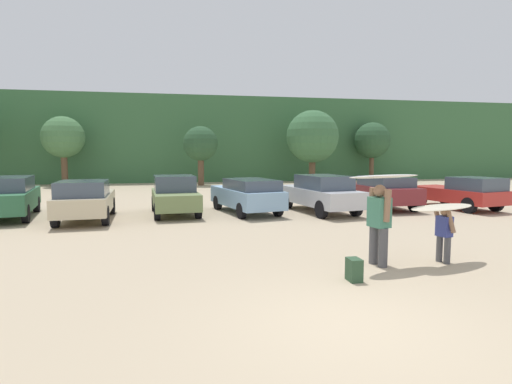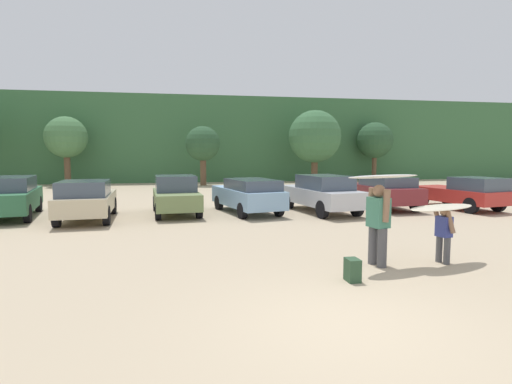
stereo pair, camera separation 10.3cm
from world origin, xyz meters
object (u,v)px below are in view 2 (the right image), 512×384
Objects in this scene: parked_car_sky_blue at (248,195)px; parked_car_silver at (322,193)px; parked_car_olive_green at (176,195)px; person_child at (444,232)px; surfboard_cream at (442,207)px; parked_car_champagne at (86,199)px; parked_car_maroon at (384,191)px; person_adult at (378,220)px; backpack_dropped at (352,270)px; surfboard_white at (384,176)px; parked_car_red at (464,192)px; parked_car_forest_green at (7,196)px.

parked_car_silver is at bearing -110.09° from parked_car_sky_blue.
parked_car_olive_green is 10.63m from person_child.
parked_car_olive_green is 1.95× the size of surfboard_cream.
parked_car_champagne is 1.06× the size of parked_car_olive_green.
parked_car_maroon is 2.28× the size of person_adult.
parked_car_olive_green is 10.25m from backpack_dropped.
person_adult is at bearing 43.37° from backpack_dropped.
surfboard_white reaches higher than parked_car_sky_blue.
parked_car_champagne is at bearing -59.35° from surfboard_white.
parked_car_red reaches higher than parked_car_sky_blue.
person_adult reaches higher than parked_car_olive_green.
parked_car_forest_green is at bearing 83.51° from parked_car_olive_green.
parked_car_champagne is 2.06× the size of surfboard_cream.
parked_car_olive_green reaches higher than backpack_dropped.
person_adult is at bearing -36.26° from surfboard_white.
parked_car_champagne is 2.15× the size of surfboard_white.
parked_car_olive_green is 0.88× the size of parked_car_sky_blue.
parked_car_sky_blue is 1.10× the size of parked_car_maroon.
person_adult is 0.91× the size of surfboard_white.
parked_car_silver reaches higher than person_child.
parked_car_champagne is 2.36× the size of person_adult.
parked_car_forest_green is 14.13m from surfboard_white.
parked_car_maroon reaches higher than backpack_dropped.
backpack_dropped is (0.45, -9.40, -0.56)m from parked_car_sky_blue.
surfboard_white is (-1.48, 0.05, 1.28)m from person_child.
parked_car_olive_green is at bearing 74.40° from parked_car_silver.
surfboard_white is (10.88, -8.94, 1.14)m from parked_car_forest_green.
parked_car_champagne is at bearing -52.68° from person_child.
parked_car_sky_blue is (6.20, 0.75, -0.01)m from parked_car_champagne.
surfboard_cream is (12.24, -9.07, 0.44)m from parked_car_forest_green.
person_adult is at bearing 159.34° from parked_car_silver.
surfboard_cream is at bearing 128.90° from parked_car_red.
surfboard_white reaches higher than person_child.
parked_car_sky_blue is 9.10m from surfboard_cream.
surfboard_white is at bearing -14.71° from person_child.
parked_car_silver is at bearing -102.78° from person_child.
parked_car_champagne is at bearing 127.57° from backpack_dropped.
parked_car_silver reaches higher than backpack_dropped.
parked_car_sky_blue reaches higher than person_child.
parked_car_red is 3.42× the size of person_child.
parked_car_champagne reaches higher than surfboard_cream.
parked_car_champagne is 9.49× the size of backpack_dropped.
parked_car_olive_green is 8.95× the size of backpack_dropped.
parked_car_champagne reaches higher than parked_car_sky_blue.
backpack_dropped is at bearing 5.98° from person_child.
person_adult is (10.79, -8.90, 0.17)m from parked_car_forest_green.
parked_car_red is (3.34, -0.91, -0.05)m from parked_car_maroon.
parked_car_forest_green reaches higher than parked_car_maroon.
parked_car_champagne is 9.27m from parked_car_silver.
parked_car_maroon is 9.20× the size of backpack_dropped.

